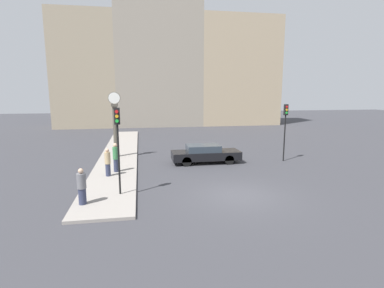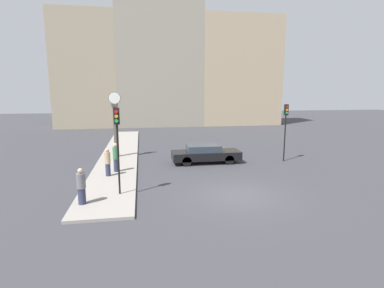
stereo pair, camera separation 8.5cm
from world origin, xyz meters
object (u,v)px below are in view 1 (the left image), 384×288
traffic_light_near (118,133)px  pedestrian_green_hoodie (116,157)px  sedan_car (205,154)px  traffic_light_far (285,121)px  pedestrian_tan_coat (108,162)px  street_clock (115,126)px  pedestrian_grey_jacket (82,187)px

traffic_light_near → pedestrian_green_hoodie: bearing=96.6°
sedan_car → pedestrian_green_hoodie: 6.23m
traffic_light_near → traffic_light_far: bearing=26.6°
traffic_light_far → pedestrian_tan_coat: (-12.00, -2.31, -1.95)m
traffic_light_near → street_clock: bearing=95.1°
traffic_light_near → pedestrian_grey_jacket: (-1.52, -1.07, -2.12)m
street_clock → pedestrian_tan_coat: size_ratio=2.96×
street_clock → pedestrian_grey_jacket: size_ratio=3.00×
street_clock → pedestrian_green_hoodie: bearing=-86.4°
traffic_light_near → traffic_light_far: size_ratio=1.01×
pedestrian_tan_coat → pedestrian_green_hoodie: pedestrian_green_hoodie is taller
sedan_car → pedestrian_grey_jacket: size_ratio=2.98×
traffic_light_far → pedestrian_grey_jacket: bearing=-152.3°
pedestrian_grey_jacket → traffic_light_far: bearing=27.7°
sedan_car → street_clock: bearing=157.5°
pedestrian_green_hoodie → pedestrian_grey_jacket: size_ratio=1.10×
traffic_light_near → street_clock: size_ratio=0.85×
pedestrian_tan_coat → pedestrian_grey_jacket: bearing=-98.6°
pedestrian_tan_coat → sedan_car: bearing=23.4°
sedan_car → pedestrian_grey_jacket: bearing=-134.6°
pedestrian_green_hoodie → pedestrian_grey_jacket: bearing=-101.2°
pedestrian_green_hoodie → pedestrian_grey_jacket: (-1.04, -5.23, -0.11)m
sedan_car → pedestrian_grey_jacket: (-6.98, -7.07, 0.26)m
sedan_car → traffic_light_near: 8.45m
traffic_light_far → street_clock: street_clock is taller
street_clock → pedestrian_tan_coat: 5.53m
traffic_light_far → pedestrian_tan_coat: traffic_light_far is taller
pedestrian_green_hoodie → pedestrian_grey_jacket: 5.33m
sedan_car → street_clock: 6.97m
street_clock → traffic_light_far: bearing=-14.2°
traffic_light_far → pedestrian_grey_jacket: size_ratio=2.55×
sedan_car → traffic_light_near: traffic_light_near is taller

